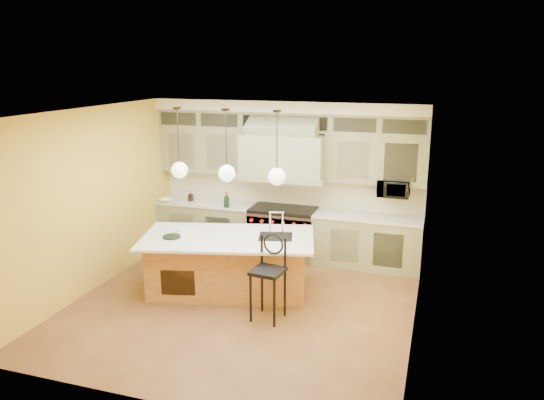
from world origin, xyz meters
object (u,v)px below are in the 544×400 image
(kitchen_island, at_px, (229,263))
(microwave, at_px, (394,188))
(counter_stool, at_px, (269,272))
(range, at_px, (283,232))

(kitchen_island, xyz_separation_m, microwave, (2.34, 1.80, 0.98))
(kitchen_island, height_order, microwave, microwave)
(counter_stool, bearing_deg, range, 108.98)
(kitchen_island, bearing_deg, microwave, 23.31)
(microwave, bearing_deg, range, -176.88)
(counter_stool, relative_size, microwave, 2.26)
(range, distance_m, kitchen_island, 1.74)
(counter_stool, xyz_separation_m, microwave, (1.44, 2.52, 0.75))
(range, xyz_separation_m, microwave, (1.95, 0.11, 0.96))
(range, height_order, counter_stool, counter_stool)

